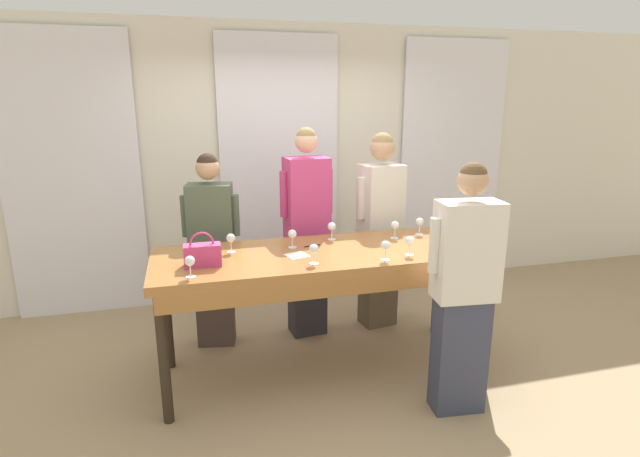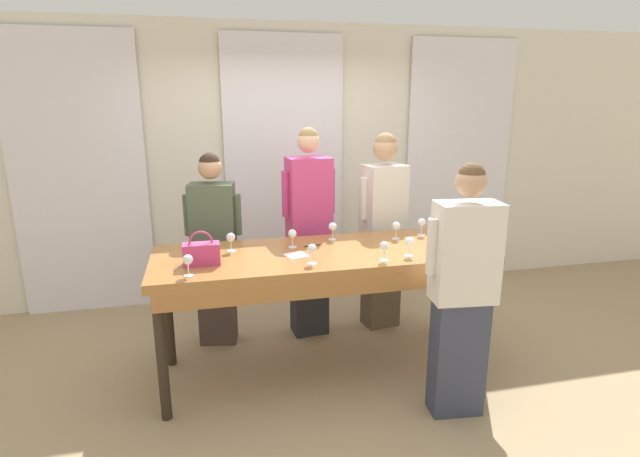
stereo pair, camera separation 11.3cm
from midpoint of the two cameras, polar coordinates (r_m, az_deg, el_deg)
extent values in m
plane|color=tan|center=(4.09, 1.11, -15.79)|extent=(18.00, 18.00, 0.00)
cube|color=silver|center=(5.27, -3.57, 7.37)|extent=(12.00, 0.06, 2.80)
cube|color=white|center=(5.25, -25.25, 5.34)|extent=(1.22, 0.03, 2.69)
cube|color=white|center=(5.22, -3.43, 6.67)|extent=(1.22, 0.03, 2.69)
cube|color=white|center=(5.88, 16.02, 7.06)|extent=(1.22, 0.03, 2.69)
cube|color=#9E6633|center=(3.70, 1.18, -3.08)|extent=(2.47, 0.87, 0.07)
cube|color=#9E6633|center=(3.35, 2.99, -6.75)|extent=(2.37, 0.03, 0.12)
cylinder|color=#2D2319|center=(3.47, -16.73, -13.87)|extent=(0.07, 0.07, 0.91)
cylinder|color=#2D2319|center=(4.01, 19.00, -9.95)|extent=(0.07, 0.07, 0.91)
cylinder|color=#2D2319|center=(4.11, -16.22, -9.10)|extent=(0.07, 0.07, 0.91)
cylinder|color=#2D2319|center=(4.59, 14.24, -6.42)|extent=(0.07, 0.07, 0.91)
cylinder|color=black|center=(3.93, 14.73, -0.41)|extent=(0.07, 0.07, 0.21)
cone|color=black|center=(3.90, 14.86, 1.37)|extent=(0.07, 0.07, 0.04)
cylinder|color=black|center=(3.88, 14.92, 2.26)|extent=(0.03, 0.03, 0.08)
cylinder|color=white|center=(3.93, 14.72, -0.56)|extent=(0.08, 0.08, 0.08)
cube|color=#C63870|center=(3.46, -12.49, -2.87)|extent=(0.25, 0.12, 0.15)
torus|color=#C63870|center=(3.43, -12.56, -1.57)|extent=(0.16, 0.01, 0.16)
cylinder|color=white|center=(3.98, 2.25, -1.26)|extent=(0.07, 0.07, 0.00)
cylinder|color=white|center=(3.97, 2.25, -0.70)|extent=(0.01, 0.01, 0.08)
sphere|color=white|center=(3.95, 2.26, 0.22)|extent=(0.07, 0.07, 0.07)
sphere|color=maroon|center=(3.95, 2.26, 0.11)|extent=(0.04, 0.04, 0.04)
cylinder|color=white|center=(3.41, 0.04, -4.03)|extent=(0.07, 0.07, 0.00)
cylinder|color=white|center=(3.40, 0.04, -3.39)|extent=(0.01, 0.01, 0.08)
sphere|color=white|center=(3.38, 0.04, -2.32)|extent=(0.07, 0.07, 0.07)
sphere|color=maroon|center=(3.38, 0.04, -2.45)|extent=(0.04, 0.04, 0.04)
cylinder|color=white|center=(4.03, 15.42, -1.60)|extent=(0.07, 0.07, 0.00)
cylinder|color=white|center=(4.02, 15.46, -1.05)|extent=(0.01, 0.01, 0.08)
sphere|color=white|center=(4.00, 15.53, -0.14)|extent=(0.07, 0.07, 0.07)
sphere|color=maroon|center=(4.00, 15.52, -0.25)|extent=(0.04, 0.04, 0.04)
cylinder|color=white|center=(3.64, 11.00, -3.08)|extent=(0.07, 0.07, 0.00)
cylinder|color=white|center=(3.63, 11.03, -2.47)|extent=(0.01, 0.01, 0.08)
sphere|color=white|center=(3.61, 11.08, -1.47)|extent=(0.07, 0.07, 0.07)
sphere|color=maroon|center=(3.61, 11.08, -1.59)|extent=(0.04, 0.04, 0.04)
cylinder|color=white|center=(3.51, 8.23, -3.64)|extent=(0.07, 0.07, 0.00)
cylinder|color=white|center=(3.50, 8.25, -3.02)|extent=(0.01, 0.01, 0.08)
sphere|color=white|center=(3.48, 8.29, -1.98)|extent=(0.07, 0.07, 0.07)
cylinder|color=white|center=(4.20, 12.24, -0.73)|extent=(0.07, 0.07, 0.00)
cylinder|color=white|center=(4.19, 12.27, -0.20)|extent=(0.01, 0.01, 0.08)
sphere|color=white|center=(4.17, 12.31, 0.68)|extent=(0.07, 0.07, 0.07)
sphere|color=maroon|center=(4.18, 12.31, 0.57)|extent=(0.04, 0.04, 0.04)
cylinder|color=white|center=(3.82, 15.12, -2.47)|extent=(0.07, 0.07, 0.00)
cylinder|color=white|center=(3.81, 15.16, -1.89)|extent=(0.01, 0.01, 0.08)
sphere|color=white|center=(3.79, 15.23, -0.93)|extent=(0.07, 0.07, 0.07)
cylinder|color=white|center=(3.73, -9.24, -2.57)|extent=(0.07, 0.07, 0.00)
cylinder|color=white|center=(3.72, -9.27, -1.98)|extent=(0.01, 0.01, 0.08)
sphere|color=white|center=(3.70, -9.31, -1.00)|extent=(0.07, 0.07, 0.07)
cylinder|color=white|center=(4.05, 9.44, -1.16)|extent=(0.07, 0.07, 0.00)
cylinder|color=white|center=(4.04, 9.47, -0.61)|extent=(0.01, 0.01, 0.08)
sphere|color=white|center=(4.03, 9.51, 0.30)|extent=(0.07, 0.07, 0.07)
cylinder|color=white|center=(3.29, -13.81, -5.23)|extent=(0.07, 0.07, 0.00)
cylinder|color=white|center=(3.27, -13.85, -4.57)|extent=(0.01, 0.01, 0.08)
sphere|color=white|center=(3.25, -13.93, -3.47)|extent=(0.07, 0.07, 0.07)
sphere|color=maroon|center=(3.26, -13.92, -3.61)|extent=(0.04, 0.04, 0.04)
cylinder|color=white|center=(3.97, 16.42, -1.90)|extent=(0.07, 0.07, 0.00)
cylinder|color=white|center=(3.96, 16.46, -1.35)|extent=(0.01, 0.01, 0.08)
sphere|color=white|center=(3.94, 16.53, -0.42)|extent=(0.07, 0.07, 0.07)
cylinder|color=white|center=(3.78, -2.31, -2.14)|extent=(0.07, 0.07, 0.00)
cylinder|color=white|center=(3.77, -2.31, -1.55)|extent=(0.01, 0.01, 0.08)
sphere|color=white|center=(3.75, -2.32, -0.58)|extent=(0.07, 0.07, 0.07)
cube|color=white|center=(3.59, -1.83, -3.08)|extent=(0.18, 0.18, 0.00)
cylinder|color=black|center=(3.81, -0.02, -1.97)|extent=(0.13, 0.03, 0.01)
cube|color=#473833|center=(4.42, -10.94, -7.96)|extent=(0.34, 0.25, 0.78)
cube|color=#4C5B47|center=(4.20, -11.41, 0.91)|extent=(0.40, 0.29, 0.62)
sphere|color=tan|center=(4.12, -11.72, 6.85)|extent=(0.19, 0.19, 0.19)
sphere|color=#332319|center=(4.11, -11.75, 7.31)|extent=(0.17, 0.17, 0.17)
cylinder|color=#4C5B47|center=(4.16, -8.70, 1.57)|extent=(0.08, 0.08, 0.34)
cylinder|color=#4C5B47|center=(4.23, -14.15, 1.48)|extent=(0.08, 0.08, 0.34)
cube|color=#28282D|center=(4.49, -0.52, -6.56)|extent=(0.32, 0.25, 0.89)
cube|color=#C63D7A|center=(4.27, -0.54, 3.44)|extent=(0.38, 0.30, 0.70)
sphere|color=#DBAD89|center=(4.20, -0.56, 9.93)|extent=(0.19, 0.19, 0.19)
sphere|color=#93754C|center=(4.20, -0.56, 10.39)|extent=(0.17, 0.17, 0.17)
cylinder|color=#C63D7A|center=(4.32, 2.00, 4.29)|extent=(0.08, 0.08, 0.39)
cylinder|color=#C63D7A|center=(4.20, -3.15, 3.97)|extent=(0.08, 0.08, 0.39)
cube|color=brown|center=(4.69, 7.66, -6.06)|extent=(0.34, 0.27, 0.84)
cube|color=silver|center=(4.48, 7.99, 2.98)|extent=(0.39, 0.32, 0.67)
sphere|color=tan|center=(4.41, 8.22, 9.07)|extent=(0.22, 0.22, 0.22)
sphere|color=#93754C|center=(4.40, 8.24, 9.56)|extent=(0.19, 0.19, 0.19)
cylinder|color=silver|center=(4.57, 10.18, 3.78)|extent=(0.08, 0.08, 0.37)
cylinder|color=silver|center=(4.37, 5.75, 3.43)|extent=(0.08, 0.08, 0.37)
cube|color=#383D51|center=(3.57, 16.34, -13.87)|extent=(0.36, 0.23, 0.81)
cube|color=silver|center=(3.29, 17.26, -2.64)|extent=(0.42, 0.27, 0.64)
sphere|color=tan|center=(3.19, 17.88, 5.12)|extent=(0.19, 0.19, 0.19)
sphere|color=brown|center=(3.18, 17.93, 5.71)|extent=(0.17, 0.17, 0.17)
cylinder|color=silver|center=(3.19, 13.69, -2.01)|extent=(0.08, 0.08, 0.35)
cylinder|color=silver|center=(3.37, 20.76, -1.66)|extent=(0.08, 0.08, 0.35)
camera|label=1|loc=(0.06, -89.13, 0.23)|focal=28.00mm
camera|label=2|loc=(0.06, 90.87, -0.23)|focal=28.00mm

